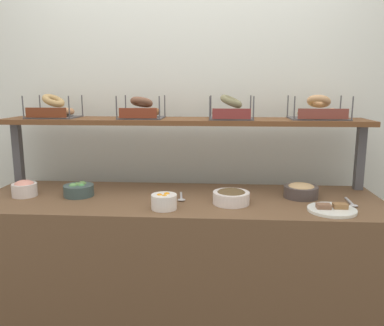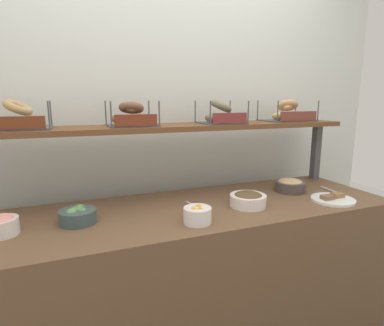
{
  "view_description": "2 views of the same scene",
  "coord_description": "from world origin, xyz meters",
  "px_view_note": "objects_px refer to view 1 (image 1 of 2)",
  "views": [
    {
      "loc": [
        0.22,
        -2.15,
        1.47
      ],
      "look_at": [
        0.07,
        0.03,
        1.05
      ],
      "focal_mm": 36.81,
      "sensor_mm": 36.0,
      "label": 1
    },
    {
      "loc": [
        -0.61,
        -1.52,
        1.43
      ],
      "look_at": [
        -0.0,
        0.0,
        1.1
      ],
      "focal_mm": 29.54,
      "sensor_mm": 36.0,
      "label": 2
    }
  ],
  "objects_px": {
    "bowl_chocolate_spread": "(231,196)",
    "serving_spoon_near_plate": "(181,198)",
    "bowl_veggie_mix": "(79,189)",
    "bagel_basket_plain": "(318,111)",
    "bagel_basket_poppy": "(231,111)",
    "bagel_basket_cinnamon_raisin": "(141,111)",
    "bowl_fruit_salad": "(164,201)",
    "serving_plate_white": "(332,209)",
    "bagel_basket_sesame": "(54,110)",
    "serving_spoon_by_edge": "(352,204)",
    "bowl_lox_spread": "(24,188)",
    "bowl_hummus": "(301,190)"
  },
  "relations": [
    {
      "from": "bagel_basket_cinnamon_raisin",
      "to": "bagel_basket_plain",
      "type": "bearing_deg",
      "value": 0.77
    },
    {
      "from": "bowl_chocolate_spread",
      "to": "serving_spoon_by_edge",
      "type": "distance_m",
      "value": 0.65
    },
    {
      "from": "bagel_basket_plain",
      "to": "bowl_chocolate_spread",
      "type": "bearing_deg",
      "value": -144.37
    },
    {
      "from": "bowl_fruit_salad",
      "to": "bagel_basket_poppy",
      "type": "relative_size",
      "value": 0.5
    },
    {
      "from": "bowl_fruit_salad",
      "to": "bagel_basket_sesame",
      "type": "height_order",
      "value": "bagel_basket_sesame"
    },
    {
      "from": "bowl_lox_spread",
      "to": "serving_spoon_near_plate",
      "type": "relative_size",
      "value": 0.8
    },
    {
      "from": "bagel_basket_sesame",
      "to": "bagel_basket_plain",
      "type": "bearing_deg",
      "value": 0.13
    },
    {
      "from": "bowl_chocolate_spread",
      "to": "serving_spoon_near_plate",
      "type": "relative_size",
      "value": 1.13
    },
    {
      "from": "serving_spoon_near_plate",
      "to": "bagel_basket_plain",
      "type": "height_order",
      "value": "bagel_basket_plain"
    },
    {
      "from": "bowl_fruit_salad",
      "to": "serving_spoon_by_edge",
      "type": "xyz_separation_m",
      "value": [
        1.0,
        0.14,
        -0.03
      ]
    },
    {
      "from": "bowl_fruit_salad",
      "to": "bagel_basket_poppy",
      "type": "bearing_deg",
      "value": 53.11
    },
    {
      "from": "serving_spoon_near_plate",
      "to": "bagel_basket_plain",
      "type": "relative_size",
      "value": 0.52
    },
    {
      "from": "bagel_basket_cinnamon_raisin",
      "to": "bagel_basket_plain",
      "type": "distance_m",
      "value": 1.08
    },
    {
      "from": "bowl_veggie_mix",
      "to": "bagel_basket_plain",
      "type": "relative_size",
      "value": 0.51
    },
    {
      "from": "bowl_fruit_salad",
      "to": "bagel_basket_poppy",
      "type": "distance_m",
      "value": 0.73
    },
    {
      "from": "bowl_lox_spread",
      "to": "bagel_basket_cinnamon_raisin",
      "type": "height_order",
      "value": "bagel_basket_cinnamon_raisin"
    },
    {
      "from": "bagel_basket_plain",
      "to": "bagel_basket_sesame",
      "type": "bearing_deg",
      "value": -179.87
    },
    {
      "from": "bowl_veggie_mix",
      "to": "serving_spoon_near_plate",
      "type": "relative_size",
      "value": 0.98
    },
    {
      "from": "bowl_chocolate_spread",
      "to": "bagel_basket_plain",
      "type": "bearing_deg",
      "value": 35.63
    },
    {
      "from": "bowl_hummus",
      "to": "bagel_basket_poppy",
      "type": "bearing_deg",
      "value": 154.27
    },
    {
      "from": "serving_spoon_near_plate",
      "to": "bagel_basket_plain",
      "type": "xyz_separation_m",
      "value": [
        0.8,
        0.31,
        0.47
      ]
    },
    {
      "from": "serving_plate_white",
      "to": "bagel_basket_plain",
      "type": "bearing_deg",
      "value": 88.01
    },
    {
      "from": "bowl_chocolate_spread",
      "to": "bagel_basket_cinnamon_raisin",
      "type": "distance_m",
      "value": 0.79
    },
    {
      "from": "bagel_basket_cinnamon_raisin",
      "to": "serving_spoon_by_edge",
      "type": "bearing_deg",
      "value": -15.86
    },
    {
      "from": "bowl_fruit_salad",
      "to": "serving_spoon_near_plate",
      "type": "xyz_separation_m",
      "value": [
        0.07,
        0.18,
        -0.03
      ]
    },
    {
      "from": "bowl_fruit_salad",
      "to": "bowl_chocolate_spread",
      "type": "relative_size",
      "value": 0.67
    },
    {
      "from": "bowl_chocolate_spread",
      "to": "bagel_basket_poppy",
      "type": "bearing_deg",
      "value": 90.27
    },
    {
      "from": "serving_spoon_near_plate",
      "to": "bagel_basket_poppy",
      "type": "bearing_deg",
      "value": 45.39
    },
    {
      "from": "bagel_basket_poppy",
      "to": "serving_spoon_near_plate",
      "type": "bearing_deg",
      "value": -134.61
    },
    {
      "from": "bowl_chocolate_spread",
      "to": "bowl_lox_spread",
      "type": "height_order",
      "value": "bowl_lox_spread"
    },
    {
      "from": "serving_spoon_by_edge",
      "to": "bagel_basket_plain",
      "type": "height_order",
      "value": "bagel_basket_plain"
    },
    {
      "from": "bowl_fruit_salad",
      "to": "serving_plate_white",
      "type": "distance_m",
      "value": 0.86
    },
    {
      "from": "bagel_basket_plain",
      "to": "bagel_basket_cinnamon_raisin",
      "type": "bearing_deg",
      "value": -179.23
    },
    {
      "from": "bagel_basket_poppy",
      "to": "bowl_lox_spread",
      "type": "bearing_deg",
      "value": -166.88
    },
    {
      "from": "bagel_basket_cinnamon_raisin",
      "to": "bagel_basket_poppy",
      "type": "height_order",
      "value": "bagel_basket_poppy"
    },
    {
      "from": "bowl_veggie_mix",
      "to": "serving_spoon_near_plate",
      "type": "distance_m",
      "value": 0.6
    },
    {
      "from": "bowl_lox_spread",
      "to": "bowl_fruit_salad",
      "type": "bearing_deg",
      "value": -12.51
    },
    {
      "from": "serving_spoon_near_plate",
      "to": "bagel_basket_sesame",
      "type": "distance_m",
      "value": 1.01
    },
    {
      "from": "bowl_chocolate_spread",
      "to": "bagel_basket_sesame",
      "type": "distance_m",
      "value": 1.26
    },
    {
      "from": "bowl_fruit_salad",
      "to": "bagel_basket_plain",
      "type": "height_order",
      "value": "bagel_basket_plain"
    },
    {
      "from": "bowl_veggie_mix",
      "to": "bagel_basket_cinnamon_raisin",
      "type": "relative_size",
      "value": 0.64
    },
    {
      "from": "bowl_chocolate_spread",
      "to": "bowl_veggie_mix",
      "type": "relative_size",
      "value": 1.16
    },
    {
      "from": "bowl_hummus",
      "to": "bagel_basket_sesame",
      "type": "relative_size",
      "value": 0.65
    },
    {
      "from": "serving_spoon_by_edge",
      "to": "bowl_veggie_mix",
      "type": "bearing_deg",
      "value": 177.24
    },
    {
      "from": "bowl_lox_spread",
      "to": "bagel_basket_poppy",
      "type": "bearing_deg",
      "value": 13.12
    },
    {
      "from": "serving_spoon_near_plate",
      "to": "bagel_basket_poppy",
      "type": "relative_size",
      "value": 0.66
    },
    {
      "from": "serving_plate_white",
      "to": "serving_spoon_by_edge",
      "type": "xyz_separation_m",
      "value": [
        0.14,
        0.12,
        -0.0
      ]
    },
    {
      "from": "bowl_fruit_salad",
      "to": "serving_spoon_near_plate",
      "type": "bearing_deg",
      "value": 68.67
    },
    {
      "from": "bagel_basket_poppy",
      "to": "serving_plate_white",
      "type": "bearing_deg",
      "value": -41.17
    },
    {
      "from": "serving_plate_white",
      "to": "bagel_basket_cinnamon_raisin",
      "type": "bearing_deg",
      "value": 156.45
    }
  ]
}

